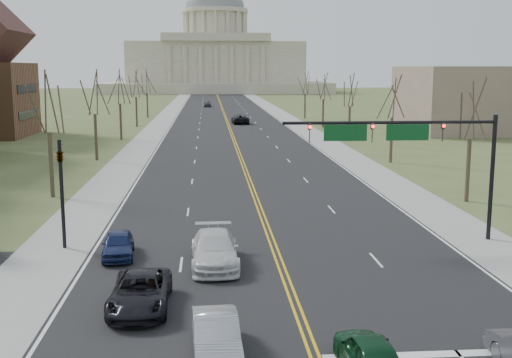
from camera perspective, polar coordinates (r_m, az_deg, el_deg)
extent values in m
plane|color=#4B5329|center=(23.67, 4.90, -14.59)|extent=(600.00, 600.00, 0.00)
cube|color=black|center=(131.67, -2.76, 5.58)|extent=(20.00, 380.00, 0.01)
cube|color=black|center=(29.18, 3.00, -9.73)|extent=(120.00, 14.00, 0.01)
cube|color=gray|center=(131.89, -8.00, 5.51)|extent=(4.00, 380.00, 0.03)
cube|color=gray|center=(132.54, 2.46, 5.62)|extent=(4.00, 380.00, 0.03)
cube|color=gold|center=(131.67, -2.76, 5.59)|extent=(0.42, 380.00, 0.01)
cube|color=silver|center=(131.77, -7.04, 5.53)|extent=(0.15, 380.00, 0.01)
cube|color=silver|center=(132.30, 1.51, 5.61)|extent=(0.15, 380.00, 0.01)
cube|color=silver|center=(24.06, 17.54, -14.57)|extent=(9.50, 0.50, 0.01)
cube|color=beige|center=(271.39, -3.59, 8.19)|extent=(90.00, 60.00, 4.00)
cube|color=beige|center=(271.29, -3.61, 10.30)|extent=(70.00, 40.00, 16.00)
cube|color=beige|center=(251.06, -3.57, 12.51)|extent=(42.00, 3.00, 3.00)
cylinder|color=beige|center=(271.77, -3.64, 13.25)|extent=(24.00, 24.00, 12.00)
cylinder|color=beige|center=(272.26, -3.66, 14.68)|extent=(27.00, 27.00, 1.60)
ellipsoid|color=gray|center=(272.33, -3.66, 14.85)|extent=(24.00, 24.00, 22.80)
cylinder|color=black|center=(38.79, 20.22, 0.07)|extent=(0.24, 0.24, 7.20)
cylinder|color=black|center=(36.31, 11.84, 4.94)|extent=(12.00, 0.18, 0.18)
imported|color=black|center=(37.30, 16.26, 4.03)|extent=(0.35, 0.40, 1.10)
sphere|color=#FF0C0C|center=(37.13, 16.36, 4.54)|extent=(0.18, 0.18, 0.18)
imported|color=black|center=(36.09, 10.28, 4.08)|extent=(0.35, 0.40, 1.10)
sphere|color=#FF0C0C|center=(35.92, 10.36, 4.61)|extent=(0.18, 0.18, 0.18)
imported|color=black|center=(35.38, 4.77, 4.09)|extent=(0.35, 0.40, 1.10)
sphere|color=#FF0C0C|center=(35.20, 4.82, 4.64)|extent=(0.18, 0.18, 0.18)
cube|color=#0C4C1E|center=(36.65, 13.32, 4.06)|extent=(2.40, 0.12, 0.90)
cube|color=#0C4C1E|center=(35.75, 7.95, 4.09)|extent=(2.40, 0.12, 0.90)
cylinder|color=black|center=(36.29, -16.86, -1.34)|extent=(0.20, 0.20, 6.00)
imported|color=black|center=(35.95, -17.04, 2.10)|extent=(0.32, 0.36, 0.99)
cylinder|color=#3B3123|center=(49.67, 18.32, 0.73)|extent=(0.32, 0.32, 4.68)
cylinder|color=#3B3123|center=(51.21, -17.74, 1.18)|extent=(0.32, 0.32, 4.95)
cylinder|color=#3B3123|center=(68.39, 11.93, 3.39)|extent=(0.32, 0.32, 4.68)
cylinder|color=#3B3123|center=(70.66, -14.04, 3.62)|extent=(0.32, 0.32, 4.95)
cylinder|color=#3B3123|center=(87.68, 8.30, 4.88)|extent=(0.32, 0.32, 4.68)
cylinder|color=#3B3123|center=(90.35, -11.93, 5.00)|extent=(0.32, 0.32, 4.95)
cylinder|color=#3B3123|center=(107.23, 5.98, 5.82)|extent=(0.32, 0.32, 4.68)
cylinder|color=#3B3123|center=(110.15, -10.57, 5.88)|extent=(0.32, 0.32, 4.95)
cylinder|color=#3B3123|center=(126.92, 4.37, 6.46)|extent=(0.32, 0.32, 4.68)
cylinder|color=#3B3123|center=(130.01, -9.63, 6.49)|extent=(0.32, 0.32, 4.95)
cube|color=black|center=(98.94, -19.56, 5.44)|extent=(0.10, 9.80, 1.20)
cube|color=black|center=(98.76, -19.68, 7.57)|extent=(0.10, 9.80, 1.20)
cube|color=#7B6957|center=(106.68, 19.94, 6.70)|extent=(25.00, 20.00, 10.00)
imported|color=#0D391D|center=(21.76, 10.03, -14.99)|extent=(1.85, 4.08, 1.36)
imported|color=#A1A3A9|center=(22.53, -3.56, -13.82)|extent=(1.78, 4.49, 1.45)
imported|color=black|center=(27.07, -10.26, -9.86)|extent=(2.40, 5.13, 1.42)
imported|color=silver|center=(32.24, -3.69, -6.27)|extent=(2.41, 5.72, 1.65)
imported|color=navy|center=(34.41, -12.16, -5.70)|extent=(1.93, 4.07, 1.35)
imported|color=black|center=(114.15, -1.43, 5.35)|extent=(3.08, 6.08, 1.65)
imported|color=#44454B|center=(164.43, -4.34, 6.68)|extent=(1.83, 4.45, 1.51)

